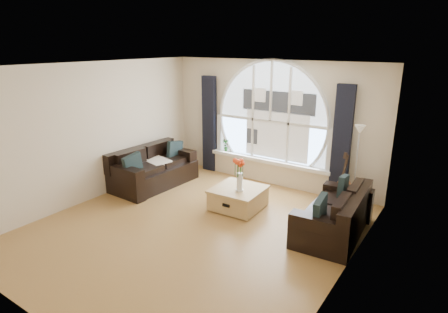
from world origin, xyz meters
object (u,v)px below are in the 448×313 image
(vase_flowers, at_px, (240,171))
(sofa_left, at_px, (154,168))
(coffee_chest, at_px, (238,197))
(potted_plant, at_px, (226,145))
(floor_lamp, at_px, (356,167))
(guitar, at_px, (345,177))
(sofa_right, at_px, (334,211))

(vase_flowers, bearing_deg, sofa_left, 177.86)
(coffee_chest, xyz_separation_m, potted_plant, (-1.34, 1.55, 0.48))
(vase_flowers, xyz_separation_m, floor_lamp, (1.69, 1.42, 0.00))
(floor_lamp, relative_size, potted_plant, 5.11)
(floor_lamp, relative_size, guitar, 1.51)
(sofa_left, height_order, guitar, guitar)
(vase_flowers, bearing_deg, coffee_chest, 130.18)
(coffee_chest, relative_size, floor_lamp, 0.57)
(sofa_left, xyz_separation_m, sofa_right, (4.01, 0.05, 0.00))
(sofa_right, xyz_separation_m, vase_flowers, (-1.74, -0.13, 0.40))
(vase_flowers, xyz_separation_m, potted_plant, (-1.42, 1.64, -0.09))
(sofa_right, height_order, vase_flowers, vase_flowers)
(sofa_left, xyz_separation_m, coffee_chest, (2.18, 0.01, -0.18))
(floor_lamp, bearing_deg, sofa_right, -87.80)
(coffee_chest, bearing_deg, vase_flowers, -52.16)
(sofa_left, xyz_separation_m, floor_lamp, (3.96, 1.34, 0.40))
(vase_flowers, height_order, floor_lamp, floor_lamp)
(potted_plant, bearing_deg, sofa_right, -25.57)
(potted_plant, bearing_deg, vase_flowers, -49.23)
(guitar, bearing_deg, floor_lamp, 6.25)
(sofa_right, height_order, coffee_chest, sofa_right)
(coffee_chest, bearing_deg, potted_plant, 128.46)
(sofa_left, distance_m, potted_plant, 1.80)
(sofa_left, distance_m, floor_lamp, 4.20)
(coffee_chest, relative_size, vase_flowers, 1.30)
(sofa_right, distance_m, floor_lamp, 1.35)
(sofa_left, relative_size, vase_flowers, 2.70)
(sofa_left, distance_m, vase_flowers, 2.30)
(sofa_left, bearing_deg, guitar, 22.66)
(vase_flowers, distance_m, potted_plant, 2.17)
(sofa_right, xyz_separation_m, guitar, (-0.25, 1.34, 0.13))
(floor_lamp, bearing_deg, vase_flowers, -139.94)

